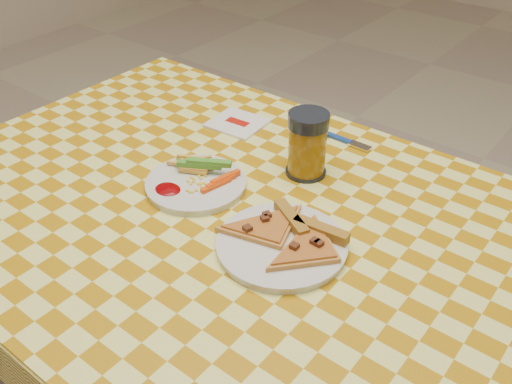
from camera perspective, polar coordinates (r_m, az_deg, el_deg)
table at (r=1.11m, az=-2.39°, el=-4.84°), size 1.28×0.88×0.76m
plate_left at (r=1.12m, az=-6.02°, el=0.73°), size 0.20×0.20×0.01m
plate_right at (r=0.97m, az=2.57°, el=-5.40°), size 0.29×0.29×0.01m
fries_veggies at (r=1.13m, az=-5.89°, el=1.90°), size 0.16×0.15×0.04m
pizza_slices at (r=0.97m, az=3.29°, el=-4.40°), size 0.26×0.23×0.02m
drink_glass at (r=1.13m, az=5.15°, el=4.73°), size 0.08×0.08×0.13m
napkin at (r=1.34m, az=-1.87°, el=6.91°), size 0.13×0.12×0.01m
fork at (r=1.29m, az=8.38°, el=5.33°), size 0.16×0.02×0.01m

